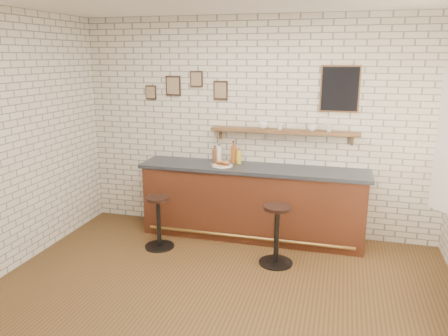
{
  "coord_description": "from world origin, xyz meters",
  "views": [
    {
      "loc": [
        1.16,
        -3.91,
        2.47
      ],
      "look_at": [
        -0.16,
        0.9,
        1.18
      ],
      "focal_mm": 35.0,
      "sensor_mm": 36.0,
      "label": 1
    }
  ],
  "objects_px": {
    "condiment_bottle_yellow": "(239,157)",
    "shelf_cup_c": "(312,128)",
    "bitters_bottle_brown": "(215,155)",
    "bar_stool_right": "(277,233)",
    "shelf_cup_b": "(280,126)",
    "shelf_cup_d": "(329,128)",
    "bitters_bottle_white": "(219,155)",
    "bar_stool_left": "(159,220)",
    "shelf_cup_a": "(263,125)",
    "ciabatta_sandwich": "(223,163)",
    "sandwich_plate": "(222,166)",
    "bitters_bottle_amber": "(233,154)",
    "bar_counter": "(252,202)"
  },
  "relations": [
    {
      "from": "ciabatta_sandwich",
      "to": "bitters_bottle_white",
      "type": "bearing_deg",
      "value": 118.46
    },
    {
      "from": "sandwich_plate",
      "to": "condiment_bottle_yellow",
      "type": "xyz_separation_m",
      "value": [
        0.18,
        0.21,
        0.08
      ]
    },
    {
      "from": "sandwich_plate",
      "to": "shelf_cup_a",
      "type": "bearing_deg",
      "value": 28.27
    },
    {
      "from": "bitters_bottle_white",
      "to": "condiment_bottle_yellow",
      "type": "distance_m",
      "value": 0.29
    },
    {
      "from": "ciabatta_sandwich",
      "to": "bar_stool_right",
      "type": "relative_size",
      "value": 0.28
    },
    {
      "from": "bitters_bottle_brown",
      "to": "bar_stool_right",
      "type": "distance_m",
      "value": 1.53
    },
    {
      "from": "bitters_bottle_brown",
      "to": "sandwich_plate",
      "type": "bearing_deg",
      "value": -51.75
    },
    {
      "from": "shelf_cup_b",
      "to": "shelf_cup_d",
      "type": "bearing_deg",
      "value": -61.63
    },
    {
      "from": "shelf_cup_c",
      "to": "shelf_cup_d",
      "type": "height_order",
      "value": "shelf_cup_d"
    },
    {
      "from": "bar_stool_right",
      "to": "shelf_cup_d",
      "type": "height_order",
      "value": "shelf_cup_d"
    },
    {
      "from": "ciabatta_sandwich",
      "to": "bar_stool_right",
      "type": "distance_m",
      "value": 1.27
    },
    {
      "from": "bar_stool_left",
      "to": "bitters_bottle_white",
      "type": "bearing_deg",
      "value": 53.88
    },
    {
      "from": "ciabatta_sandwich",
      "to": "shelf_cup_b",
      "type": "bearing_deg",
      "value": 20.3
    },
    {
      "from": "bitters_bottle_brown",
      "to": "shelf_cup_d",
      "type": "relative_size",
      "value": 2.33
    },
    {
      "from": "shelf_cup_b",
      "to": "shelf_cup_d",
      "type": "distance_m",
      "value": 0.64
    },
    {
      "from": "sandwich_plate",
      "to": "bar_stool_right",
      "type": "xyz_separation_m",
      "value": [
        0.86,
        -0.67,
        -0.62
      ]
    },
    {
      "from": "bitters_bottle_white",
      "to": "shelf_cup_a",
      "type": "xyz_separation_m",
      "value": [
        0.6,
        0.05,
        0.43
      ]
    },
    {
      "from": "bitters_bottle_brown",
      "to": "shelf_cup_c",
      "type": "distance_m",
      "value": 1.4
    },
    {
      "from": "shelf_cup_a",
      "to": "ciabatta_sandwich",
      "type": "bearing_deg",
      "value": -155.78
    },
    {
      "from": "bitters_bottle_white",
      "to": "shelf_cup_c",
      "type": "xyz_separation_m",
      "value": [
        1.26,
        0.05,
        0.43
      ]
    },
    {
      "from": "bar_stool_left",
      "to": "shelf_cup_b",
      "type": "relative_size",
      "value": 7.63
    },
    {
      "from": "bitters_bottle_white",
      "to": "shelf_cup_a",
      "type": "relative_size",
      "value": 2.1
    },
    {
      "from": "ciabatta_sandwich",
      "to": "condiment_bottle_yellow",
      "type": "bearing_deg",
      "value": 51.53
    },
    {
      "from": "shelf_cup_c",
      "to": "shelf_cup_b",
      "type": "bearing_deg",
      "value": 84.66
    },
    {
      "from": "ciabatta_sandwich",
      "to": "shelf_cup_a",
      "type": "distance_m",
      "value": 0.74
    },
    {
      "from": "sandwich_plate",
      "to": "shelf_cup_a",
      "type": "relative_size",
      "value": 2.29
    },
    {
      "from": "bar_stool_right",
      "to": "ciabatta_sandwich",
      "type": "bearing_deg",
      "value": 141.99
    },
    {
      "from": "ciabatta_sandwich",
      "to": "bitters_bottle_amber",
      "type": "relative_size",
      "value": 0.67
    },
    {
      "from": "bitters_bottle_amber",
      "to": "condiment_bottle_yellow",
      "type": "xyz_separation_m",
      "value": [
        0.08,
        -0.0,
        -0.04
      ]
    },
    {
      "from": "bitters_bottle_amber",
      "to": "shelf_cup_b",
      "type": "relative_size",
      "value": 3.4
    },
    {
      "from": "bitters_bottle_white",
      "to": "bitters_bottle_brown",
      "type": "bearing_deg",
      "value": -180.0
    },
    {
      "from": "bitters_bottle_amber",
      "to": "shelf_cup_b",
      "type": "distance_m",
      "value": 0.75
    },
    {
      "from": "shelf_cup_b",
      "to": "shelf_cup_a",
      "type": "bearing_deg",
      "value": 118.37
    },
    {
      "from": "shelf_cup_c",
      "to": "bar_stool_right",
      "type": "bearing_deg",
      "value": 157.03
    },
    {
      "from": "condiment_bottle_yellow",
      "to": "bar_stool_left",
      "type": "xyz_separation_m",
      "value": [
        -0.88,
        -0.82,
        -0.72
      ]
    },
    {
      "from": "bar_stool_left",
      "to": "shelf_cup_a",
      "type": "bearing_deg",
      "value": 35.9
    },
    {
      "from": "bitters_bottle_amber",
      "to": "bar_stool_right",
      "type": "distance_m",
      "value": 1.38
    },
    {
      "from": "bar_counter",
      "to": "condiment_bottle_yellow",
      "type": "distance_m",
      "value": 0.65
    },
    {
      "from": "bitters_bottle_amber",
      "to": "bar_stool_right",
      "type": "bearing_deg",
      "value": -49.14
    },
    {
      "from": "bar_stool_left",
      "to": "shelf_cup_a",
      "type": "distance_m",
      "value": 1.89
    },
    {
      "from": "shelf_cup_a",
      "to": "shelf_cup_b",
      "type": "xyz_separation_m",
      "value": [
        0.23,
        0.0,
        -0.01
      ]
    },
    {
      "from": "bitters_bottle_brown",
      "to": "bar_stool_left",
      "type": "height_order",
      "value": "bitters_bottle_brown"
    },
    {
      "from": "condiment_bottle_yellow",
      "to": "shelf_cup_c",
      "type": "bearing_deg",
      "value": 3.08
    },
    {
      "from": "shelf_cup_a",
      "to": "shelf_cup_c",
      "type": "height_order",
      "value": "shelf_cup_a"
    },
    {
      "from": "bitters_bottle_amber",
      "to": "shelf_cup_d",
      "type": "distance_m",
      "value": 1.34
    },
    {
      "from": "bitters_bottle_brown",
      "to": "shelf_cup_a",
      "type": "xyz_separation_m",
      "value": [
        0.67,
        0.05,
        0.45
      ]
    },
    {
      "from": "bitters_bottle_white",
      "to": "bar_stool_left",
      "type": "distance_m",
      "value": 1.25
    },
    {
      "from": "bar_stool_left",
      "to": "shelf_cup_d",
      "type": "xyz_separation_m",
      "value": [
        2.08,
        0.87,
        1.17
      ]
    },
    {
      "from": "shelf_cup_a",
      "to": "shelf_cup_b",
      "type": "height_order",
      "value": "shelf_cup_a"
    },
    {
      "from": "bar_counter",
      "to": "bitters_bottle_amber",
      "type": "height_order",
      "value": "bitters_bottle_amber"
    }
  ]
}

